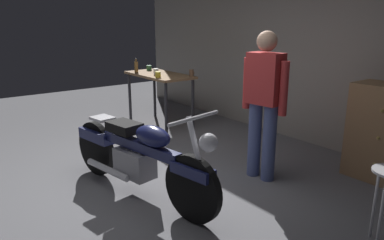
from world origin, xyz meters
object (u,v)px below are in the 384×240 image
at_px(mug_brown_stoneware, 192,73).
at_px(bottle, 136,67).
at_px(person_standing, 264,100).
at_px(mug_white_ceramic, 156,72).
at_px(motorcycle, 138,155).
at_px(mug_green_speckled, 149,68).
at_px(mug_yellow_tall, 158,75).

relative_size(mug_brown_stoneware, bottle, 0.47).
height_order(person_standing, mug_white_ceramic, person_standing).
bearing_deg(bottle, motorcycle, -29.00).
bearing_deg(bottle, mug_green_speckled, 106.10).
distance_m(person_standing, mug_brown_stoneware, 2.02).
xyz_separation_m(mug_yellow_tall, mug_green_speckled, (-0.80, 0.32, -0.00)).
bearing_deg(mug_white_ceramic, motorcycle, -36.48).
xyz_separation_m(mug_yellow_tall, bottle, (-0.72, 0.01, 0.05)).
height_order(motorcycle, person_standing, person_standing).
height_order(mug_white_ceramic, mug_brown_stoneware, mug_brown_stoneware).
bearing_deg(mug_yellow_tall, person_standing, -0.27).
bearing_deg(mug_brown_stoneware, motorcycle, -50.65).
xyz_separation_m(mug_brown_stoneware, mug_green_speckled, (-1.05, -0.15, -0.01)).
xyz_separation_m(person_standing, mug_white_ceramic, (-2.44, 0.12, 0.03)).
height_order(mug_yellow_tall, bottle, bottle).
bearing_deg(motorcycle, person_standing, 61.75).
xyz_separation_m(mug_brown_stoneware, mug_yellow_tall, (-0.25, -0.47, -0.01)).
height_order(person_standing, mug_yellow_tall, person_standing).
height_order(mug_brown_stoneware, bottle, bottle).
bearing_deg(mug_yellow_tall, mug_brown_stoneware, 62.14).
distance_m(mug_white_ceramic, mug_green_speckled, 0.61).
relative_size(motorcycle, mug_white_ceramic, 18.94).
height_order(motorcycle, mug_brown_stoneware, mug_brown_stoneware).
distance_m(motorcycle, mug_white_ceramic, 2.51).
relative_size(mug_yellow_tall, bottle, 0.49).
bearing_deg(motorcycle, mug_white_ceramic, 134.04).
xyz_separation_m(motorcycle, person_standing, (0.46, 1.35, 0.48)).
bearing_deg(mug_brown_stoneware, bottle, -154.42).
bearing_deg(mug_green_speckled, mug_yellow_tall, -21.57).
height_order(mug_brown_stoneware, mug_yellow_tall, mug_brown_stoneware).
relative_size(mug_white_ceramic, mug_brown_stoneware, 1.00).
bearing_deg(person_standing, mug_yellow_tall, -7.48).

